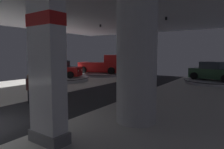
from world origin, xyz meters
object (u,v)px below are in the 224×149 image
Objects in this scene: column_left at (47,53)px; display_platform_deep_left at (100,74)px; column_right at (137,52)px; display_car_far_left at (60,70)px; visitor_walking_near at (29,87)px; pickup_truck_deep_left at (103,66)px; display_platform_deep_right at (214,82)px; display_car_deep_right at (214,72)px; brand_sign_pylon at (47,68)px; display_platform_far_left at (60,79)px.

display_platform_deep_left is at bearing 108.23° from column_left.
column_left is (-8.08, 2.44, 0.00)m from column_right.
display_car_far_left is 0.80× the size of display_platform_deep_left.
column_right is 8.44m from column_left.
display_car_far_left reaches higher than display_platform_deep_left.
visitor_walking_near is (6.03, -7.87, -0.21)m from display_car_far_left.
display_car_far_left reaches higher than visitor_walking_near.
visitor_walking_near is (5.36, -14.52, -0.33)m from pickup_truck_deep_left.
column_right is 3.46× the size of visitor_walking_near.
pickup_truck_deep_left reaches higher than display_platform_deep_right.
column_left is at bearing -73.27° from pickup_truck_deep_left.
column_left is at bearing -129.63° from display_car_deep_right.
display_car_far_left is (-12.26, 7.47, -1.63)m from column_right.
column_left is 12.48m from display_platform_deep_left.
brand_sign_pylon is 15.28m from display_car_far_left.
column_left is at bearing 139.95° from brand_sign_pylon.
display_car_deep_right is at bearing 24.83° from display_platform_far_left.
column_left reaches higher than display_car_far_left.
pickup_truck_deep_left is at bearing 84.25° from display_car_far_left.
display_car_far_left is at bearing 127.45° from visitor_walking_near.
visitor_walking_near is at bearing 150.08° from brand_sign_pylon.
display_platform_far_left is at bearing 127.27° from visitor_walking_near.
display_platform_far_left is at bearing 148.55° from column_right.
display_car_deep_right reaches higher than visitor_walking_near.
brand_sign_pylon is 0.96× the size of display_car_far_left.
display_platform_deep_right is (13.55, 6.24, -0.95)m from display_car_far_left.
display_car_far_left reaches higher than display_platform_deep_right.
display_platform_deep_right is (13.52, 6.23, -0.03)m from display_platform_far_left.
brand_sign_pylon is (6.71, -5.64, -0.49)m from column_left.
display_platform_far_left is at bearing -155.25° from display_platform_deep_right.
display_platform_far_left is 6.75m from pickup_truck_deep_left.
display_platform_far_left is 9.93m from visitor_walking_near.
column_right is 14.44m from display_car_far_left.
column_left is at bearing -50.26° from display_car_far_left.
pickup_truck_deep_left reaches higher than display_car_far_left.
display_car_deep_right reaches higher than display_platform_deep_right.
brand_sign_pylon is 20.13m from pickup_truck_deep_left.
display_platform_deep_right is at bearing 24.75° from display_car_far_left.
display_car_deep_right is at bearing -1.36° from display_platform_deep_left.
display_platform_deep_right is at bearing 50.26° from column_left.
display_platform_deep_right is 3.29× the size of visitor_walking_near.
display_platform_deep_left is at bearing 87.11° from display_platform_far_left.
display_car_far_left reaches higher than display_platform_far_left.
column_right is 14.01m from display_platform_deep_right.
brand_sign_pylon reaches higher than display_platform_deep_right.
pickup_truck_deep_left is 3.56× the size of visitor_walking_near.
display_car_far_left is at bearing 135.59° from brand_sign_pylon.
brand_sign_pylon is 0.75× the size of display_platform_far_left.
pickup_truck_deep_left is (-10.22, 17.31, -1.02)m from brand_sign_pylon.
display_platform_deep_right is at bearing 84.62° from column_right.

